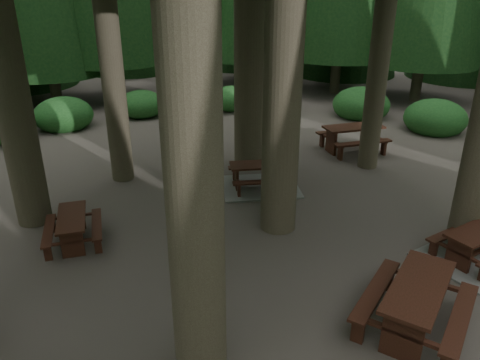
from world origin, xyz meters
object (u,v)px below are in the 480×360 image
picnic_table_c (260,180)px  picnic_table_e (417,300)px  picnic_table_b (73,225)px  picnic_table_d (353,134)px  picnic_table_a (477,250)px

picnic_table_c → picnic_table_e: size_ratio=1.03×
picnic_table_c → picnic_table_b: bearing=-152.6°
picnic_table_b → picnic_table_e: bearing=-129.1°
picnic_table_d → picnic_table_e: size_ratio=0.91×
picnic_table_e → picnic_table_c: bearing=54.8°
picnic_table_b → picnic_table_c: (5.25, 0.40, -0.20)m
picnic_table_d → picnic_table_e: picnic_table_e is taller
picnic_table_a → picnic_table_d: 6.92m
picnic_table_d → picnic_table_e: 8.98m
picnic_table_a → picnic_table_b: bearing=142.6°
picnic_table_d → picnic_table_b: bearing=-158.2°
picnic_table_d → picnic_table_e: (-5.30, -7.24, 0.01)m
picnic_table_e → picnic_table_d: bearing=26.6°
picnic_table_b → picnic_table_e: size_ratio=0.69×
picnic_table_a → picnic_table_d: bearing=66.8°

